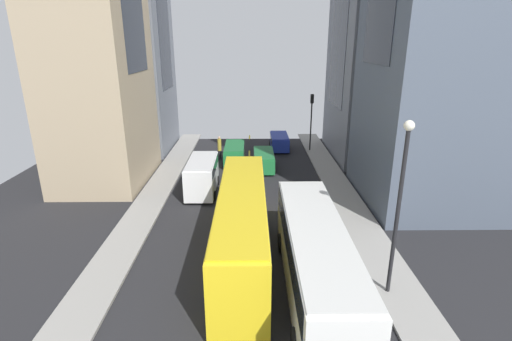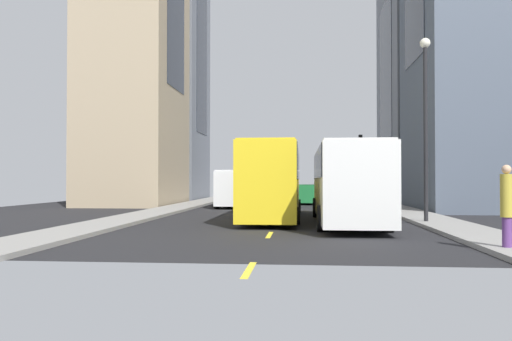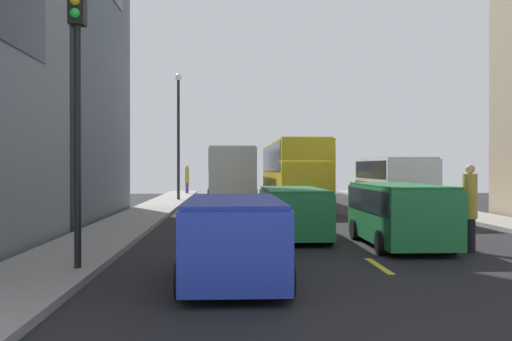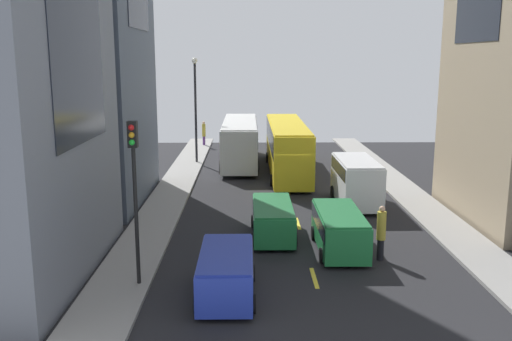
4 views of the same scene
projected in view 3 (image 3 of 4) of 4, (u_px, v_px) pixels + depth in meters
name	position (u px, v px, depth m)	size (l,w,h in m)	color
ground_plane	(299.00, 214.00, 26.35)	(40.48, 40.48, 0.00)	black
sidewalk_west	(147.00, 213.00, 25.99)	(2.25, 44.00, 0.15)	gray
sidewalk_east	(447.00, 211.00, 26.70)	(2.25, 44.00, 0.15)	gray
lane_stripe_1	(379.00, 266.00, 12.36)	(0.16, 2.00, 0.01)	yellow
lane_stripe_2	(324.00, 230.00, 19.35)	(0.16, 2.00, 0.01)	yellow
lane_stripe_3	(299.00, 213.00, 26.35)	(0.16, 2.00, 0.01)	yellow
lane_stripe_4	(284.00, 204.00, 33.34)	(0.16, 2.00, 0.01)	yellow
lane_stripe_5	(274.00, 197.00, 40.33)	(0.16, 2.00, 0.01)	yellow
lane_stripe_6	(268.00, 193.00, 47.32)	(0.16, 2.00, 0.01)	yellow
city_bus_white	(232.00, 170.00, 35.20)	(2.80, 11.74, 3.35)	silver
streetcar_yellow	(292.00, 168.00, 31.91)	(2.70, 13.56, 3.59)	yellow
delivery_van_white	(394.00, 184.00, 23.15)	(2.25, 5.24, 2.58)	white
car_blue_0	(234.00, 233.00, 10.64)	(1.99, 4.22, 1.59)	#2338AD
car_green_1	(293.00, 209.00, 17.25)	(1.97, 4.67, 1.54)	#1E7238
car_green_2	(399.00, 210.00, 15.49)	(2.01, 4.73, 1.72)	#1E7238
pedestrian_crossing_near	(470.00, 205.00, 14.40)	(0.37, 0.37, 2.27)	black
pedestrian_waiting_curb	(187.00, 178.00, 43.79)	(0.33, 0.33, 2.20)	#593372
traffic_light_near_corner	(77.00, 68.00, 11.28)	(0.32, 0.44, 5.82)	black
streetlamp_near	(178.00, 124.00, 35.22)	(0.44, 0.44, 7.96)	black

